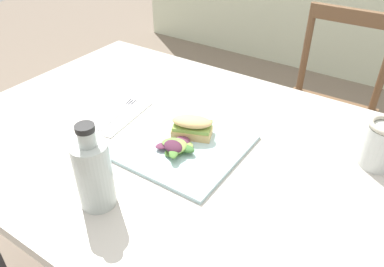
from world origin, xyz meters
The scene contains 9 objects.
dining_table centered at (-0.06, -0.07, 0.61)m, with size 1.23×0.89×0.74m.
chair_wooden_far centered at (0.14, 0.79, 0.45)m, with size 0.40×0.40×0.87m.
plate_lunch centered at (-0.01, -0.09, 0.74)m, with size 0.30×0.30×0.01m, color silver.
sandwich_half_front centered at (-0.02, -0.04, 0.78)m, with size 0.12×0.10×0.06m.
salad_mixed_greens centered at (-0.01, -0.12, 0.76)m, with size 0.11×0.11×0.03m.
napkin_folded centered at (-0.26, -0.07, 0.74)m, with size 0.11×0.21×0.00m, color white.
fork_on_napkin centered at (-0.26, -0.05, 0.75)m, with size 0.05×0.19×0.00m.
bottle_cold_brew centered at (-0.05, -0.35, 0.81)m, with size 0.08×0.08×0.20m.
mason_jar_iced_tea centered at (0.41, 0.11, 0.79)m, with size 0.09×0.09×0.12m.
Camera 1 is at (0.43, -0.72, 1.32)m, focal length 34.80 mm.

